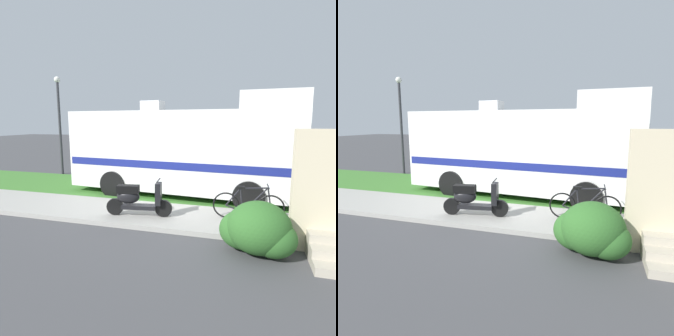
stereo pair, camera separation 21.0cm
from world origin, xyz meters
TOP-DOWN VIEW (x-y plane):
  - ground_plane at (0.00, 0.00)m, footprint 80.00×80.00m
  - sidewalk at (0.00, -1.20)m, footprint 24.00×2.00m
  - grass_strip at (0.00, 1.50)m, footprint 24.00×3.40m
  - motorhome_rv at (0.57, 1.33)m, footprint 7.73×3.12m
  - scooter at (-0.10, -1.54)m, footprint 1.71×0.58m
  - bicycle at (2.67, -1.04)m, footprint 1.73×0.52m
  - pickup_truck_near at (-0.84, 6.29)m, footprint 5.57×2.24m
  - bush_by_porch at (2.87, -2.69)m, footprint 1.44×1.08m
  - street_lamp_post at (-6.13, 3.60)m, footprint 0.28×0.28m

SIDE VIEW (x-z plane):
  - ground_plane at x=0.00m, z-range 0.00..0.00m
  - grass_strip at x=0.00m, z-range 0.00..0.08m
  - sidewalk at x=0.00m, z-range 0.00..0.12m
  - bush_by_porch at x=2.87m, z-range -0.03..1.00m
  - bicycle at x=2.67m, z-range 0.05..0.94m
  - scooter at x=-0.10m, z-range 0.09..1.06m
  - pickup_truck_near at x=-0.84m, z-range 0.06..1.85m
  - motorhome_rv at x=0.57m, z-range -0.09..3.29m
  - street_lamp_post at x=-6.13m, z-range 0.47..5.07m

